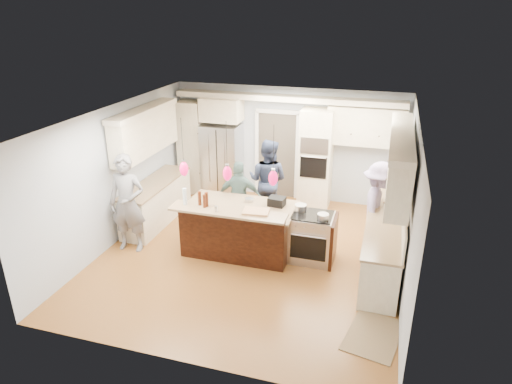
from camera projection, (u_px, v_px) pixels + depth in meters
The scene contains 23 objects.
ground_plane at pixel (251, 254), 8.77m from camera, with size 6.00×6.00×0.00m, color #A0622C.
room_shell at pixel (250, 164), 8.08m from camera, with size 5.54×6.04×2.72m.
refrigerator at pixel (222, 160), 11.18m from camera, with size 0.90×0.70×1.80m, color #B7B7BC.
oven_column at pixel (316, 159), 10.50m from camera, with size 0.72×0.69×2.30m.
back_upper_cabinets at pixel (255, 131), 10.78m from camera, with size 5.30×0.61×2.54m.
right_counter_run at pixel (389, 213), 7.99m from camera, with size 0.64×3.10×2.51m.
left_cabinets at pixel (152, 176), 9.72m from camera, with size 0.64×2.30×2.51m.
kitchen_island at pixel (240, 228), 8.71m from camera, with size 2.10×1.46×1.12m.
island_range at pixel (313, 237), 8.42m from camera, with size 0.82×0.71×0.92m.
pendant_lights at pixel (227, 173), 7.70m from camera, with size 1.75×0.15×1.03m.
person_bar_end at pixel (127, 203), 8.61m from camera, with size 0.70×0.46×1.92m, color slate.
person_far_left at pixel (268, 180), 9.87m from camera, with size 0.89×0.69×1.83m, color #28324E.
person_far_right at pixel (240, 197), 9.36m from camera, with size 0.90×0.38×1.54m, color slate.
person_range_side at pixel (378, 207), 8.66m from camera, with size 1.14×0.65×1.76m, color #9687B6.
floor_rug at pixel (374, 335), 6.60m from camera, with size 0.71×1.04×0.01m, color #91714F.
water_bottle at pixel (185, 196), 8.12m from camera, with size 0.07×0.07×0.31m, color silver.
beer_bottle_a at pixel (200, 198), 8.11m from camera, with size 0.06×0.06×0.25m, color #491E0D.
beer_bottle_b at pixel (204, 201), 8.02m from camera, with size 0.06×0.06×0.24m, color #491E0D.
beer_bottle_c at pixel (207, 199), 8.06m from camera, with size 0.07×0.07×0.26m, color #491E0D.
drink_can at pixel (216, 209), 7.87m from camera, with size 0.06×0.06×0.11m, color #B7B7BC.
cutting_board at pixel (256, 211), 7.86m from camera, with size 0.44×0.32×0.03m, color tan.
pot_large at pixel (301, 208), 8.37m from camera, with size 0.22×0.22×0.13m, color #B7B7BC.
pot_small at pixel (323, 217), 8.05m from camera, with size 0.21×0.21×0.10m, color #B7B7BC.
Camera 1 is at (2.28, -7.31, 4.44)m, focal length 32.00 mm.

